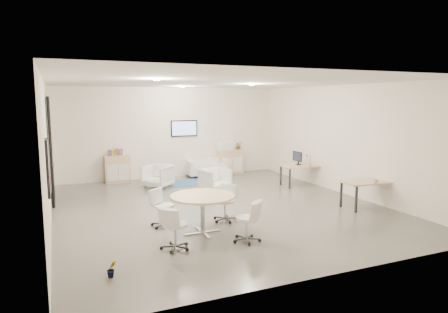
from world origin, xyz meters
name	(u,v)px	position (x,y,z in m)	size (l,w,h in m)	color
room_shell	(218,146)	(0.00, 0.00, 1.60)	(9.60, 10.60, 4.80)	#56544F
glass_door	(50,146)	(-3.95, 2.51, 1.50)	(0.09, 1.90, 2.85)	black
artwork	(48,168)	(-3.97, -1.60, 1.55)	(0.05, 0.54, 1.04)	black
wall_tv	(184,128)	(0.50, 4.46, 1.75)	(0.98, 0.06, 0.58)	black
ceiling_spots	(199,84)	(-0.20, 0.83, 3.18)	(3.14, 4.14, 0.03)	#FFEAC6
sideboard_left	(117,169)	(-1.94, 4.26, 0.45)	(0.81, 0.42, 0.91)	tan
sideboard_right	(230,162)	(2.24, 4.25, 0.46)	(0.92, 0.44, 0.92)	tan
books	(115,152)	(-1.98, 4.27, 1.02)	(0.47, 0.14, 0.22)	red
printer	(225,145)	(2.04, 4.26, 1.09)	(0.56, 0.49, 0.36)	white
loveseat	(207,168)	(1.24, 4.13, 0.30)	(1.52, 0.84, 0.55)	silver
blue_rug	(189,182)	(0.27, 3.25, 0.01)	(1.53, 1.02, 0.01)	#294F80
armchair_left	(158,175)	(-0.87, 2.93, 0.40)	(0.78, 0.73, 0.80)	silver
armchair_right	(215,179)	(0.59, 1.67, 0.39)	(0.75, 0.70, 0.77)	silver
desk_rear	(301,167)	(3.48, 1.41, 0.59)	(1.31, 0.73, 0.66)	tan
desk_front	(368,184)	(3.53, -1.55, 0.62)	(1.37, 0.78, 0.69)	tan
monitor	(297,158)	(3.44, 1.56, 0.89)	(0.20, 0.50, 0.44)	black
round_table	(203,199)	(-1.09, -1.81, 0.73)	(1.34, 1.34, 0.81)	tan
meeting_chairs	(203,214)	(-1.09, -1.81, 0.41)	(2.37, 2.37, 0.82)	white
plant_cabinet	(239,146)	(2.60, 4.27, 1.03)	(0.26, 0.29, 0.22)	#3F7F3F
plant_floor	(112,273)	(-3.13, -3.21, 0.06)	(0.15, 0.27, 0.12)	#3F7F3F
cup	(375,180)	(3.54, -1.80, 0.75)	(0.13, 0.10, 0.13)	white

